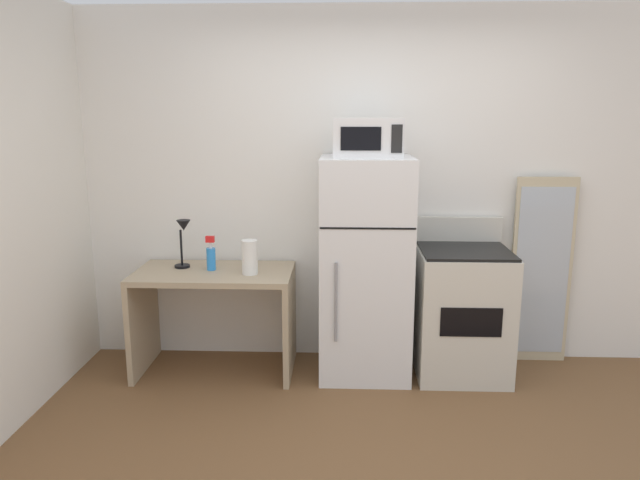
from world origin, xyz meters
The scene contains 9 objects.
wall_back_white centered at (0.00, 1.70, 1.30)m, with size 5.00×0.10×2.60m, color white.
desk centered at (-1.14, 1.32, 0.52)m, with size 1.12×0.62×0.75m.
desk_lamp centered at (-1.37, 1.39, 0.99)m, with size 0.14×0.12×0.35m.
spray_bottle centered at (-1.16, 1.34, 0.85)m, with size 0.06×0.06×0.25m.
paper_towel_roll centered at (-0.87, 1.25, 0.87)m, with size 0.11×0.11×0.24m, color white.
refrigerator centered at (-0.06, 1.33, 0.78)m, with size 0.63×0.62×1.56m.
microwave centered at (-0.06, 1.31, 1.69)m, with size 0.46×0.35×0.26m.
oven_range centered at (0.63, 1.33, 0.47)m, with size 0.64×0.61×1.10m.
leaning_mirror centered at (1.25, 1.59, 0.70)m, with size 0.44×0.03×1.40m.
Camera 1 is at (-0.22, -2.70, 1.85)m, focal length 33.15 mm.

